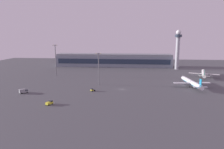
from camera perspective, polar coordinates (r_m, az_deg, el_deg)
ground_plane at (r=153.00m, az=2.80°, el=-4.17°), size 416.00×416.00×0.00m
terminal_building at (r=268.63m, az=0.50°, el=4.02°), size 148.12×22.40×16.40m
control_tower at (r=254.75m, az=17.89°, el=7.30°), size 8.00×8.00×46.36m
airplane_terminal_side at (r=170.60m, az=21.36°, el=-2.11°), size 28.74×36.84×9.45m
airplane_mid_apron at (r=216.77m, az=24.24°, el=0.23°), size 27.30×34.74×9.10m
maintenance_van at (r=124.51m, az=-17.08°, el=-7.56°), size 3.42×4.58×2.25m
pushback_tug at (r=148.08m, az=-5.55°, el=-4.28°), size 3.56×3.17×2.05m
catering_truck at (r=155.01m, az=-23.51°, el=-4.26°), size 5.71×5.60×3.05m
apron_light_west at (r=164.59m, az=-3.77°, el=2.17°), size 4.80×0.90×26.10m
apron_light_central at (r=210.78m, az=-15.47°, el=4.37°), size 4.80×0.90×31.07m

